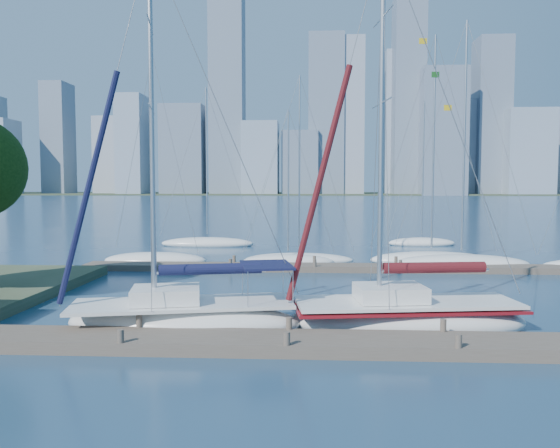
{
  "coord_description": "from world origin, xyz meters",
  "views": [
    {
      "loc": [
        0.63,
        -16.72,
        5.11
      ],
      "look_at": [
        -0.46,
        4.0,
        3.65
      ],
      "focal_mm": 35.0,
      "sensor_mm": 36.0,
      "label": 1
    }
  ],
  "objects": [
    {
      "name": "ground",
      "position": [
        0.0,
        0.0,
        0.0
      ],
      "size": [
        700.0,
        700.0,
        0.0
      ],
      "primitive_type": "plane",
      "color": "#18354F",
      "rests_on": "ground"
    },
    {
      "name": "near_dock",
      "position": [
        0.0,
        0.0,
        0.2
      ],
      "size": [
        26.0,
        2.0,
        0.4
      ],
      "primitive_type": "cube",
      "color": "brown",
      "rests_on": "ground"
    },
    {
      "name": "far_dock",
      "position": [
        2.0,
        16.0,
        0.18
      ],
      "size": [
        30.0,
        1.8,
        0.36
      ],
      "primitive_type": "cube",
      "color": "brown",
      "rests_on": "ground"
    },
    {
      "name": "far_shore",
      "position": [
        0.0,
        320.0,
        0.0
      ],
      "size": [
        800.0,
        100.0,
        1.5
      ],
      "primitive_type": "cube",
      "color": "#38472D",
      "rests_on": "ground"
    },
    {
      "name": "sailboat_navy",
      "position": [
        -3.83,
        2.18,
        1.1
      ],
      "size": [
        8.73,
        4.37,
        13.88
      ],
      "rotation": [
        0.0,
        0.0,
        0.2
      ],
      "color": "white",
      "rests_on": "ground"
    },
    {
      "name": "sailboat_maroon",
      "position": [
        4.12,
        2.79,
        1.12
      ],
      "size": [
        8.77,
        3.86,
        14.31
      ],
      "rotation": [
        0.0,
        0.0,
        0.13
      ],
      "color": "white",
      "rests_on": "ground"
    },
    {
      "name": "bg_boat_0",
      "position": [
        -9.41,
        18.3,
        0.28
      ],
      "size": [
        7.12,
        4.8,
        13.93
      ],
      "rotation": [
        0.0,
        0.0,
        -0.41
      ],
      "color": "white",
      "rests_on": "ground"
    },
    {
      "name": "bg_boat_1",
      "position": [
        -0.69,
        18.46,
        0.22
      ],
      "size": [
        6.01,
        2.06,
        10.3
      ],
      "rotation": [
        0.0,
        0.0,
        -0.02
      ],
      "color": "white",
      "rests_on": "ground"
    },
    {
      "name": "bg_boat_2",
      "position": [
        0.01,
        19.26,
        0.24
      ],
      "size": [
        7.33,
        2.39,
        12.57
      ],
      "rotation": [
        0.0,
        0.0,
        -0.06
      ],
      "color": "white",
      "rests_on": "ground"
    },
    {
      "name": "bg_boat_3",
      "position": [
        8.72,
        19.4,
        0.29
      ],
      "size": [
        8.33,
        4.02,
        15.14
      ],
      "rotation": [
        0.0,
        0.0,
        -0.22
      ],
      "color": "white",
      "rests_on": "ground"
    },
    {
      "name": "bg_boat_4",
      "position": [
        10.2,
        17.66,
        0.3
      ],
      "size": [
        8.77,
        5.21,
        15.53
      ],
      "rotation": [
        0.0,
        0.0,
        -0.35
      ],
      "color": "white",
      "rests_on": "ground"
    },
    {
      "name": "bg_boat_6",
      "position": [
        -7.97,
        29.01,
        0.27
      ],
      "size": [
        8.19,
        3.6,
        13.67
      ],
      "rotation": [
        0.0,
        0.0,
        0.18
      ],
      "color": "white",
      "rests_on": "ground"
    },
    {
      "name": "bg_boat_7",
      "position": [
        10.37,
        30.52,
        0.25
      ],
      "size": [
        5.81,
        2.39,
        12.51
      ],
      "rotation": [
        0.0,
        0.0,
        -0.07
      ],
      "color": "white",
      "rests_on": "ground"
    },
    {
      "name": "skyline",
      "position": [
        23.53,
        290.41,
        35.97
      ],
      "size": [
        503.92,
        51.31,
        119.78
      ],
      "color": "gray",
      "rests_on": "ground"
    }
  ]
}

